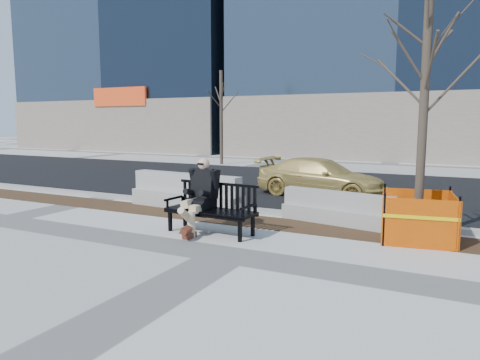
# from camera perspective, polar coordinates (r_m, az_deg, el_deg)

# --- Properties ---
(ground) EXTENTS (120.00, 120.00, 0.00)m
(ground) POSITION_cam_1_polar(r_m,az_deg,el_deg) (8.07, -1.58, -9.54)
(ground) COLOR beige
(ground) RESTS_ON ground
(mulch_strip) EXTENTS (40.00, 1.20, 0.02)m
(mulch_strip) POSITION_cam_1_polar(r_m,az_deg,el_deg) (10.35, 5.28, -5.69)
(mulch_strip) COLOR #47301C
(mulch_strip) RESTS_ON ground
(asphalt_street) EXTENTS (60.00, 10.40, 0.01)m
(asphalt_street) POSITION_cam_1_polar(r_m,az_deg,el_deg) (16.19, 13.34, -1.05)
(asphalt_street) COLOR black
(asphalt_street) RESTS_ON ground
(curb) EXTENTS (60.00, 0.25, 0.12)m
(curb) POSITION_cam_1_polar(r_m,az_deg,el_deg) (11.21, 7.07, -4.40)
(curb) COLOR #9E9B93
(curb) RESTS_ON ground
(bench) EXTENTS (2.07, 0.85, 1.08)m
(bench) POSITION_cam_1_polar(r_m,az_deg,el_deg) (9.55, -3.79, -6.84)
(bench) COLOR black
(bench) RESTS_ON ground
(seated_man) EXTENTS (0.76, 1.19, 1.61)m
(seated_man) POSITION_cam_1_polar(r_m,az_deg,el_deg) (9.75, -4.97, -6.55)
(seated_man) COLOR black
(seated_man) RESTS_ON ground
(tree_fence) EXTENTS (2.35, 2.35, 5.15)m
(tree_fence) POSITION_cam_1_polar(r_m,az_deg,el_deg) (9.68, 21.70, -7.17)
(tree_fence) COLOR #FF6804
(tree_fence) RESTS_ON ground
(sedan) EXTENTS (4.28, 2.10, 1.20)m
(sedan) POSITION_cam_1_polar(r_m,az_deg,el_deg) (14.40, 10.26, -2.03)
(sedan) COLOR tan
(sedan) RESTS_ON ground
(jersey_barrier_left) EXTENTS (3.43, 0.97, 0.97)m
(jersey_barrier_left) POSITION_cam_1_polar(r_m,az_deg,el_deg) (12.29, -6.91, -3.62)
(jersey_barrier_left) COLOR #A5A29A
(jersey_barrier_left) RESTS_ON ground
(jersey_barrier_right) EXTENTS (2.73, 1.02, 0.77)m
(jersey_barrier_right) POSITION_cam_1_polar(r_m,az_deg,el_deg) (10.63, 12.30, -5.51)
(jersey_barrier_right) COLOR #9F9C95
(jersey_barrier_right) RESTS_ON ground
(far_tree_left) EXTENTS (2.15, 2.15, 5.49)m
(far_tree_left) POSITION_cam_1_polar(r_m,az_deg,el_deg) (24.71, -2.38, 2.06)
(far_tree_left) COLOR #4F4033
(far_tree_left) RESTS_ON ground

